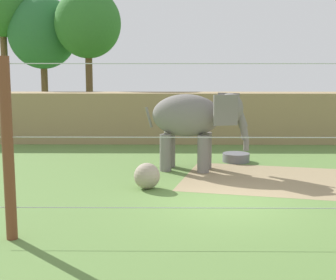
# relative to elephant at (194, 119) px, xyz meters

# --- Properties ---
(ground_plane) EXTENTS (120.00, 120.00, 0.00)m
(ground_plane) POSITION_rel_elephant_xyz_m (0.75, -4.55, -1.92)
(ground_plane) COLOR #5B7F3D
(dirt_patch) EXTENTS (6.72, 5.84, 0.01)m
(dirt_patch) POSITION_rel_elephant_xyz_m (2.55, -1.55, -1.92)
(dirt_patch) COLOR #937F5B
(dirt_patch) RESTS_ON ground
(embankment_wall) EXTENTS (36.00, 1.80, 2.53)m
(embankment_wall) POSITION_rel_elephant_xyz_m (0.75, 6.82, -0.66)
(embankment_wall) COLOR #997F56
(embankment_wall) RESTS_ON ground
(elephant) EXTENTS (3.87, 1.95, 2.90)m
(elephant) POSITION_rel_elephant_xyz_m (0.00, 0.00, 0.00)
(elephant) COLOR slate
(elephant) RESTS_ON ground
(enrichment_ball) EXTENTS (0.83, 0.83, 0.83)m
(enrichment_ball) POSITION_rel_elephant_xyz_m (-1.61, -2.87, -1.51)
(enrichment_ball) COLOR gray
(enrichment_ball) RESTS_ON ground
(cable_fence) EXTENTS (11.37, 0.25, 4.10)m
(cable_fence) POSITION_rel_elephant_xyz_m (0.75, -7.45, 0.13)
(cable_fence) COLOR brown
(cable_fence) RESTS_ON ground
(water_tub) EXTENTS (1.10, 1.10, 0.35)m
(water_tub) POSITION_rel_elephant_xyz_m (1.79, 1.60, -1.74)
(water_tub) COLOR slate
(water_tub) RESTS_ON ground
(tree_far_left) EXTENTS (4.13, 4.13, 8.67)m
(tree_far_left) POSITION_rel_elephant_xyz_m (-6.13, 13.12, 4.53)
(tree_far_left) COLOR brown
(tree_far_left) RESTS_ON ground
(tree_left_of_centre) EXTENTS (4.49, 4.49, 8.39)m
(tree_left_of_centre) POSITION_rel_elephant_xyz_m (-9.38, 14.59, 4.07)
(tree_left_of_centre) COLOR brown
(tree_left_of_centre) RESTS_ON ground
(tree_behind_wall) EXTENTS (3.61, 3.61, 9.52)m
(tree_behind_wall) POSITION_rel_elephant_xyz_m (-11.93, 14.43, 5.59)
(tree_behind_wall) COLOR brown
(tree_behind_wall) RESTS_ON ground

